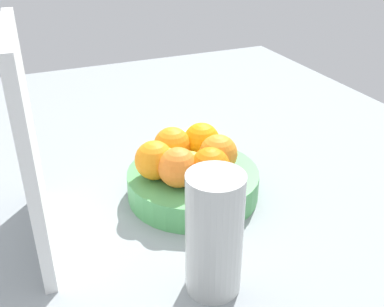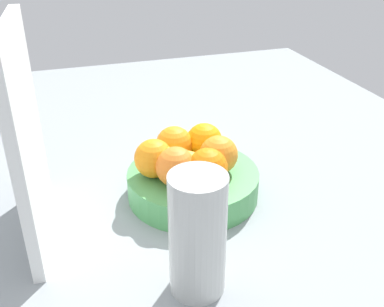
{
  "view_description": "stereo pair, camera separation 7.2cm",
  "coord_description": "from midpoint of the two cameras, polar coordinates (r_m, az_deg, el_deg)",
  "views": [
    {
      "loc": [
        -70.37,
        30.04,
        50.07
      ],
      "look_at": [
        -0.9,
        0.21,
        9.32
      ],
      "focal_mm": 42.65,
      "sensor_mm": 36.0,
      "label": 1
    },
    {
      "loc": [
        -72.89,
        23.29,
        50.07
      ],
      "look_at": [
        -0.9,
        0.21,
        9.32
      ],
      "focal_mm": 42.65,
      "sensor_mm": 36.0,
      "label": 2
    }
  ],
  "objects": [
    {
      "name": "ground_plane",
      "position": [
        0.92,
        2.2,
        -5.71
      ],
      "size": [
        180.0,
        140.0,
        3.0
      ],
      "primitive_type": "cube",
      "color": "gray"
    },
    {
      "name": "orange_front_right",
      "position": [
        0.9,
        0.06,
        1.06
      ],
      "size": [
        7.37,
        7.37,
        7.37
      ],
      "primitive_type": "sphere",
      "color": "orange",
      "rests_on": "fruit_bowl"
    },
    {
      "name": "jar_lid",
      "position": [
        1.12,
        3.52,
        2.28
      ],
      "size": [
        6.73,
        6.73,
        1.75
      ],
      "primitive_type": "cylinder",
      "color": "white",
      "rests_on": "ground_plane"
    },
    {
      "name": "orange_front_left",
      "position": [
        0.91,
        3.81,
        1.48
      ],
      "size": [
        7.37,
        7.37,
        7.37
      ],
      "primitive_type": "sphere",
      "color": "orange",
      "rests_on": "fruit_bowl"
    },
    {
      "name": "orange_top_stack",
      "position": [
        0.86,
        5.73,
        -0.21
      ],
      "size": [
        7.37,
        7.37,
        7.37
      ],
      "primitive_type": "sphere",
      "color": "orange",
      "rests_on": "fruit_bowl"
    },
    {
      "name": "banana_bunch",
      "position": [
        0.84,
        1.18,
        -1.46
      ],
      "size": [
        16.16,
        15.85,
        6.2
      ],
      "color": "yellow",
      "rests_on": "fruit_bowl"
    },
    {
      "name": "fruit_bowl",
      "position": [
        0.89,
        2.32,
        -3.82
      ],
      "size": [
        25.51,
        25.51,
        5.32
      ],
      "primitive_type": "cylinder",
      "color": "#4FA359",
      "rests_on": "ground_plane"
    },
    {
      "name": "orange_center",
      "position": [
        0.85,
        -2.45,
        -0.55
      ],
      "size": [
        7.37,
        7.37,
        7.37
      ],
      "primitive_type": "sphere",
      "color": "orange",
      "rests_on": "fruit_bowl"
    },
    {
      "name": "cutting_board",
      "position": [
        0.76,
        -17.48,
        1.92
      ],
      "size": [
        28.06,
        3.77,
        36.0
      ],
      "primitive_type": "cube",
      "rotation": [
        0.0,
        0.0,
        -0.07
      ],
      "color": "white",
      "rests_on": "ground_plane"
    },
    {
      "name": "thermos_tumbler",
      "position": [
        0.65,
        3.92,
        -10.24
      ],
      "size": [
        8.22,
        8.22,
        19.29
      ],
      "primitive_type": "cylinder",
      "color": "#BBBDBA",
      "rests_on": "ground_plane"
    },
    {
      "name": "orange_back_left",
      "position": [
        0.82,
        0.47,
        -1.73
      ],
      "size": [
        7.37,
        7.37,
        7.37
      ],
      "primitive_type": "sphere",
      "color": "orange",
      "rests_on": "fruit_bowl"
    },
    {
      "name": "orange_back_right",
      "position": [
        0.82,
        4.49,
        -1.91
      ],
      "size": [
        7.37,
        7.37,
        7.37
      ],
      "primitive_type": "sphere",
      "color": "orange",
      "rests_on": "fruit_bowl"
    }
  ]
}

